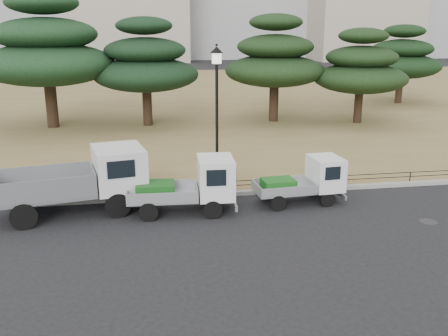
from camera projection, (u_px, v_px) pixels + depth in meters
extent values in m
plane|color=black|center=(234.00, 220.00, 17.02)|extent=(220.00, 220.00, 0.00)
cube|color=olive|center=(174.00, 97.00, 46.03)|extent=(120.00, 56.00, 0.15)
cube|color=gray|center=(222.00, 194.00, 19.46)|extent=(120.00, 0.25, 0.16)
cylinder|color=black|center=(118.00, 205.00, 17.17)|extent=(0.90, 0.34, 0.88)
cylinder|color=black|center=(110.00, 189.00, 18.91)|extent=(0.90, 0.34, 0.88)
cylinder|color=black|center=(24.00, 217.00, 16.15)|extent=(0.90, 0.34, 0.88)
cylinder|color=black|center=(24.00, 198.00, 17.89)|extent=(0.90, 0.34, 0.88)
cube|color=#2D2D30|center=(71.00, 195.00, 17.48)|extent=(5.01, 1.97, 0.15)
cube|color=gray|center=(43.00, 184.00, 17.05)|extent=(3.72, 2.54, 0.86)
cube|color=silver|center=(119.00, 168.00, 17.84)|extent=(2.07, 2.38, 1.51)
cylinder|color=black|center=(213.00, 209.00, 17.11)|extent=(0.66, 0.21, 0.65)
cylinder|color=black|center=(209.00, 196.00, 18.50)|extent=(0.66, 0.21, 0.65)
cylinder|color=black|center=(149.00, 212.00, 16.87)|extent=(0.66, 0.21, 0.65)
cylinder|color=black|center=(150.00, 198.00, 18.26)|extent=(0.66, 0.21, 0.65)
cube|color=#2D2D30|center=(181.00, 199.00, 17.64)|extent=(3.56, 0.98, 0.15)
cube|color=#9D9EA4|center=(163.00, 192.00, 17.49)|extent=(2.50, 1.60, 0.44)
cube|color=silver|center=(216.00, 177.00, 17.57)|extent=(1.30, 1.67, 1.41)
cube|color=#185519|center=(156.00, 189.00, 17.44)|extent=(1.38, 1.03, 0.48)
cylinder|color=black|center=(327.00, 199.00, 18.26)|extent=(0.58, 0.19, 0.57)
cylinder|color=black|center=(314.00, 189.00, 19.43)|extent=(0.58, 0.19, 0.57)
cylinder|color=black|center=(278.00, 203.00, 17.83)|extent=(0.58, 0.19, 0.57)
cylinder|color=black|center=(267.00, 192.00, 19.00)|extent=(0.58, 0.19, 0.57)
cube|color=#2D2D30|center=(298.00, 192.00, 18.60)|extent=(3.13, 0.93, 0.13)
cube|color=#A0A2A7|center=(284.00, 187.00, 18.40)|extent=(2.22, 1.45, 0.38)
cube|color=silver|center=(325.00, 173.00, 18.66)|extent=(1.17, 1.49, 1.21)
cube|color=#1B5E1C|center=(278.00, 185.00, 18.33)|extent=(1.23, 0.93, 0.42)
cylinder|color=black|center=(217.00, 188.00, 19.69)|extent=(0.42, 0.42, 0.15)
cylinder|color=black|center=(217.00, 127.00, 19.01)|extent=(0.11, 0.11, 4.76)
cylinder|color=white|center=(217.00, 58.00, 18.31)|extent=(0.38, 0.38, 0.38)
cone|color=black|center=(217.00, 50.00, 18.22)|extent=(0.49, 0.49, 0.24)
cylinder|color=black|center=(221.00, 186.00, 19.53)|extent=(38.00, 0.03, 0.03)
cylinder|color=black|center=(221.00, 182.00, 19.48)|extent=(38.00, 0.03, 0.03)
cylinder|color=black|center=(221.00, 186.00, 19.53)|extent=(0.04, 0.04, 0.40)
cube|color=#1649AE|center=(50.00, 187.00, 18.82)|extent=(1.59, 1.17, 0.74)
cube|color=#1649AE|center=(56.00, 175.00, 18.57)|extent=(0.74, 0.64, 0.32)
cylinder|color=#2D2D30|center=(428.00, 222.00, 16.89)|extent=(0.60, 0.60, 0.01)
cylinder|color=black|center=(51.00, 102.00, 31.53)|extent=(0.73, 0.73, 3.23)
ellipsoid|color=#17341B|center=(48.00, 64.00, 30.89)|extent=(8.29, 8.29, 2.65)
ellipsoid|color=#17341B|center=(45.00, 34.00, 30.39)|extent=(6.33, 6.33, 2.02)
ellipsoid|color=#17341B|center=(42.00, 3.00, 29.89)|extent=(4.37, 4.37, 1.40)
cylinder|color=black|center=(147.00, 105.00, 32.24)|extent=(0.60, 0.60, 2.67)
ellipsoid|color=black|center=(146.00, 75.00, 31.71)|extent=(6.72, 6.72, 2.15)
ellipsoid|color=black|center=(145.00, 50.00, 31.30)|extent=(5.13, 5.13, 1.64)
ellipsoid|color=black|center=(144.00, 26.00, 30.89)|extent=(3.54, 3.54, 1.13)
cylinder|color=black|center=(274.00, 101.00, 33.70)|extent=(0.62, 0.62, 2.76)
ellipsoid|color=black|center=(275.00, 71.00, 33.15)|extent=(6.64, 6.64, 2.13)
ellipsoid|color=black|center=(275.00, 47.00, 32.73)|extent=(5.07, 5.07, 1.62)
ellipsoid|color=black|center=(276.00, 22.00, 32.30)|extent=(3.50, 3.50, 1.12)
cylinder|color=black|center=(358.00, 105.00, 33.12)|extent=(0.54, 0.54, 2.40)
ellipsoid|color=black|center=(360.00, 78.00, 32.65)|extent=(6.09, 6.09, 1.95)
ellipsoid|color=black|center=(362.00, 57.00, 32.28)|extent=(4.65, 4.65, 1.49)
ellipsoid|color=black|center=(363.00, 36.00, 31.91)|extent=(3.21, 3.21, 1.03)
cylinder|color=black|center=(399.00, 88.00, 41.74)|extent=(0.56, 0.56, 2.49)
ellipsoid|color=black|center=(401.00, 66.00, 41.24)|extent=(6.35, 6.35, 2.03)
ellipsoid|color=black|center=(403.00, 49.00, 40.86)|extent=(4.85, 4.85, 1.55)
ellipsoid|color=black|center=(405.00, 31.00, 40.48)|extent=(3.35, 3.35, 1.07)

